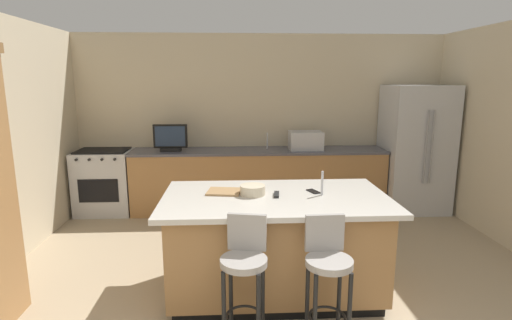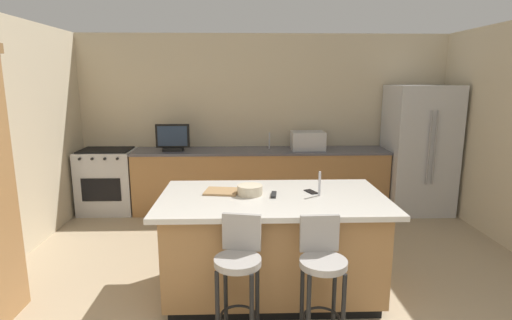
% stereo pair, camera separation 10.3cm
% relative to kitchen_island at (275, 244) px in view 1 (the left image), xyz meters
% --- Properties ---
extents(wall_back, '(6.05, 0.12, 2.61)m').
position_rel_kitchen_island_xyz_m(wall_back, '(0.05, 2.77, 0.83)').
color(wall_back, beige).
rests_on(wall_back, ground_plane).
extents(counter_back, '(3.72, 0.62, 0.92)m').
position_rel_kitchen_island_xyz_m(counter_back, '(-0.00, 2.39, -0.01)').
color(counter_back, '#9E7042').
rests_on(counter_back, ground_plane).
extents(kitchen_island, '(2.00, 1.14, 0.93)m').
position_rel_kitchen_island_xyz_m(kitchen_island, '(0.00, 0.00, 0.00)').
color(kitchen_island, black).
rests_on(kitchen_island, ground_plane).
extents(refrigerator, '(0.90, 0.81, 1.86)m').
position_rel_kitchen_island_xyz_m(refrigerator, '(2.32, 2.30, 0.46)').
color(refrigerator, '#B7BABF').
rests_on(refrigerator, ground_plane).
extents(range_oven, '(0.79, 0.63, 0.94)m').
position_rel_kitchen_island_xyz_m(range_oven, '(-2.27, 2.39, -0.01)').
color(range_oven, '#B7BABF').
rests_on(range_oven, ground_plane).
extents(microwave, '(0.48, 0.36, 0.27)m').
position_rel_kitchen_island_xyz_m(microwave, '(0.69, 2.39, 0.58)').
color(microwave, '#B7BABF').
rests_on(microwave, counter_back).
extents(tv_monitor, '(0.48, 0.16, 0.39)m').
position_rel_kitchen_island_xyz_m(tv_monitor, '(-1.28, 2.34, 0.63)').
color(tv_monitor, black).
rests_on(tv_monitor, counter_back).
extents(sink_faucet_back, '(0.02, 0.02, 0.24)m').
position_rel_kitchen_island_xyz_m(sink_faucet_back, '(0.13, 2.49, 0.57)').
color(sink_faucet_back, '#B2B2B7').
rests_on(sink_faucet_back, counter_back).
extents(sink_faucet_island, '(0.02, 0.02, 0.22)m').
position_rel_kitchen_island_xyz_m(sink_faucet_island, '(0.41, -0.00, 0.56)').
color(sink_faucet_island, '#B2B2B7').
rests_on(sink_faucet_island, kitchen_island).
extents(bar_stool_left, '(0.34, 0.36, 0.98)m').
position_rel_kitchen_island_xyz_m(bar_stool_left, '(-0.30, -0.72, 0.11)').
color(bar_stool_left, gray).
rests_on(bar_stool_left, ground_plane).
extents(bar_stool_right, '(0.34, 0.34, 0.97)m').
position_rel_kitchen_island_xyz_m(bar_stool_right, '(0.30, -0.76, 0.11)').
color(bar_stool_right, gray).
rests_on(bar_stool_right, ground_plane).
extents(fruit_bowl, '(0.23, 0.23, 0.09)m').
position_rel_kitchen_island_xyz_m(fruit_bowl, '(-0.20, 0.05, 0.50)').
color(fruit_bowl, beige).
rests_on(fruit_bowl, kitchen_island).
extents(cell_phone, '(0.12, 0.17, 0.01)m').
position_rel_kitchen_island_xyz_m(cell_phone, '(0.36, 0.11, 0.46)').
color(cell_phone, black).
rests_on(cell_phone, kitchen_island).
extents(tv_remote, '(0.06, 0.17, 0.02)m').
position_rel_kitchen_island_xyz_m(tv_remote, '(0.01, 0.01, 0.46)').
color(tv_remote, black).
rests_on(tv_remote, kitchen_island).
extents(cutting_board, '(0.33, 0.29, 0.02)m').
position_rel_kitchen_island_xyz_m(cutting_board, '(-0.46, 0.13, 0.46)').
color(cutting_board, '#A87F51').
rests_on(cutting_board, kitchen_island).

